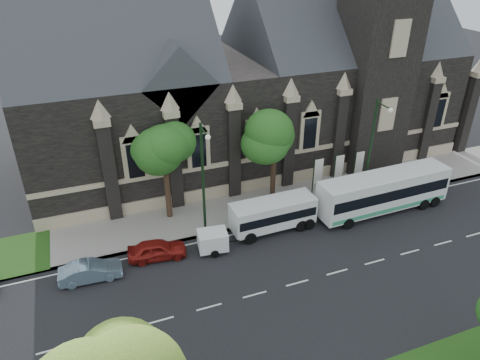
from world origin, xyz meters
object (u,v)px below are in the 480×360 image
street_lamp_near (372,146)px  banner_flag_center (337,170)px  banner_flag_right (357,166)px  shuttle_bus (273,213)px  sedan (90,271)px  car_far_red (157,250)px  tree_walk_right (276,133)px  tour_coach (384,191)px  tree_walk_left (166,151)px  box_trailer (213,240)px  banner_flag_left (317,174)px  street_lamp_mid (204,176)px

street_lamp_near → banner_flag_center: bearing=131.9°
banner_flag_right → shuttle_bus: banner_flag_right is taller
sedan → car_far_red: bearing=-78.8°
tree_walk_right → banner_flag_center: bearing=-18.6°
tour_coach → banner_flag_center: bearing=119.1°
tree_walk_left → box_trailer: bearing=-72.7°
banner_flag_left → banner_flag_center: size_ratio=1.00×
tree_walk_right → shuttle_bus: size_ratio=1.19×
tree_walk_right → tour_coach: 9.83m
shuttle_bus → car_far_red: size_ratio=1.62×
tree_walk_left → banner_flag_left: tree_walk_left is taller
tree_walk_left → street_lamp_near: size_ratio=0.85×
tour_coach → shuttle_bus: 9.43m
banner_flag_left → banner_flag_right: bearing=0.0°
box_trailer → sedan: bearing=-172.3°
banner_flag_center → shuttle_bus: (-7.26, -2.90, -0.92)m
tour_coach → box_trailer: (-14.51, -0.16, -0.90)m
banner_flag_left → box_trailer: bearing=-159.9°
banner_flag_left → banner_flag_right: 4.00m
car_far_red → banner_flag_right: bearing=-72.9°
street_lamp_near → sedan: street_lamp_near is taller
tree_walk_right → banner_flag_center: size_ratio=1.95×
banner_flag_left → box_trailer: (-10.37, -3.80, -1.48)m
street_lamp_mid → sedan: street_lamp_mid is taller
car_far_red → tree_walk_left: bearing=-16.5°
street_lamp_mid → banner_flag_center: (12.29, 1.91, -2.73)m
banner_flag_center → sedan: bearing=-169.6°
tree_walk_left → sedan: size_ratio=1.91×
banner_flag_left → tree_walk_left: bearing=172.0°
tour_coach → street_lamp_mid: bearing=171.8°
tree_walk_right → sedan: 17.40m
tree_walk_right → car_far_red: tree_walk_right is taller
tree_walk_left → sedan: (-6.66, -5.53, -5.08)m
banner_flag_right → box_trailer: 14.94m
banner_flag_center → car_far_red: size_ratio=0.99×
banner_flag_right → sedan: 23.13m
tree_walk_left → shuttle_bus: 9.28m
shuttle_bus → sedan: size_ratio=1.63×
banner_flag_center → banner_flag_right: (2.00, 0.00, 0.00)m
box_trailer → tree_walk_left: bearing=114.9°
street_lamp_mid → shuttle_bus: size_ratio=1.38×
banner_flag_left → street_lamp_mid: bearing=-169.5°
street_lamp_mid → box_trailer: street_lamp_mid is taller
street_lamp_mid → shuttle_bus: (5.03, -0.99, -3.65)m
tree_walk_left → car_far_red: tree_walk_left is taller
tree_walk_right → tree_walk_left: (-9.01, -0.01, -0.08)m
tree_walk_right → tour_coach: (7.21, -5.34, -4.01)m
tree_walk_left → banner_flag_center: size_ratio=1.91×
tree_walk_left → banner_flag_center: 14.58m
banner_flag_right → shuttle_bus: 9.75m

